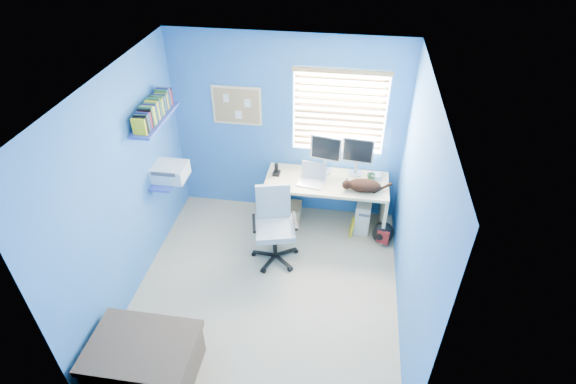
# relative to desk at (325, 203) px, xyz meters

# --- Properties ---
(floor) EXTENTS (3.00, 3.20, 0.00)m
(floor) POSITION_rel_desk_xyz_m (-0.56, -1.26, -0.37)
(floor) COLOR tan
(floor) RESTS_ON ground
(ceiling) EXTENTS (3.00, 3.20, 0.00)m
(ceiling) POSITION_rel_desk_xyz_m (-0.56, -1.26, 2.13)
(ceiling) COLOR white
(ceiling) RESTS_ON wall_back
(wall_back) EXTENTS (3.00, 0.01, 2.50)m
(wall_back) POSITION_rel_desk_xyz_m (-0.56, 0.34, 0.88)
(wall_back) COLOR blue
(wall_back) RESTS_ON ground
(wall_front) EXTENTS (3.00, 0.01, 2.50)m
(wall_front) POSITION_rel_desk_xyz_m (-0.56, -2.86, 0.88)
(wall_front) COLOR blue
(wall_front) RESTS_ON ground
(wall_left) EXTENTS (0.01, 3.20, 2.50)m
(wall_left) POSITION_rel_desk_xyz_m (-2.06, -1.26, 0.88)
(wall_left) COLOR blue
(wall_left) RESTS_ON ground
(wall_right) EXTENTS (0.01, 3.20, 2.50)m
(wall_right) POSITION_rel_desk_xyz_m (0.94, -1.26, 0.88)
(wall_right) COLOR blue
(wall_right) RESTS_ON ground
(desk) EXTENTS (1.58, 0.65, 0.74)m
(desk) POSITION_rel_desk_xyz_m (0.00, 0.00, 0.00)
(desk) COLOR #E0C689
(desk) RESTS_ON floor
(laptop) EXTENTS (0.37, 0.31, 0.22)m
(laptop) POSITION_rel_desk_xyz_m (-0.20, -0.09, 0.48)
(laptop) COLOR silver
(laptop) RESTS_ON desk
(monitor_left) EXTENTS (0.42, 0.19, 0.54)m
(monitor_left) POSITION_rel_desk_xyz_m (-0.05, 0.21, 0.64)
(monitor_left) COLOR silver
(monitor_left) RESTS_ON desk
(monitor_right) EXTENTS (0.41, 0.16, 0.54)m
(monitor_right) POSITION_rel_desk_xyz_m (0.36, 0.21, 0.64)
(monitor_right) COLOR silver
(monitor_right) RESTS_ON desk
(phone) EXTENTS (0.10, 0.11, 0.17)m
(phone) POSITION_rel_desk_xyz_m (-0.66, 0.05, 0.45)
(phone) COLOR black
(phone) RESTS_ON desk
(mug) EXTENTS (0.10, 0.09, 0.10)m
(mug) POSITION_rel_desk_xyz_m (0.56, 0.08, 0.42)
(mug) COLOR #2E613B
(mug) RESTS_ON desk
(cd_spindle) EXTENTS (0.13, 0.13, 0.07)m
(cd_spindle) POSITION_rel_desk_xyz_m (0.62, 0.14, 0.41)
(cd_spindle) COLOR silver
(cd_spindle) RESTS_ON desk
(cat) EXTENTS (0.44, 0.28, 0.15)m
(cat) POSITION_rel_desk_xyz_m (0.47, -0.14, 0.44)
(cat) COLOR black
(cat) RESTS_ON desk
(tower_pc) EXTENTS (0.23, 0.45, 0.45)m
(tower_pc) POSITION_rel_desk_xyz_m (0.52, 0.06, -0.14)
(tower_pc) COLOR beige
(tower_pc) RESTS_ON floor
(drawer_boxes) EXTENTS (0.35, 0.28, 0.27)m
(drawer_boxes) POSITION_rel_desk_xyz_m (-0.51, 0.03, -0.23)
(drawer_boxes) COLOR tan
(drawer_boxes) RESTS_ON floor
(yellow_book) EXTENTS (0.03, 0.17, 0.24)m
(yellow_book) POSITION_rel_desk_xyz_m (0.38, -0.14, -0.25)
(yellow_book) COLOR yellow
(yellow_book) RESTS_ON floor
(backpack) EXTENTS (0.33, 0.28, 0.33)m
(backpack) POSITION_rel_desk_xyz_m (0.78, -0.24, -0.21)
(backpack) COLOR black
(backpack) RESTS_ON floor
(bed_corner) EXTENTS (0.95, 0.68, 0.46)m
(bed_corner) POSITION_rel_desk_xyz_m (-1.50, -2.50, -0.14)
(bed_corner) COLOR brown
(bed_corner) RESTS_ON floor
(office_chair) EXTENTS (0.68, 0.68, 0.96)m
(office_chair) POSITION_rel_desk_xyz_m (-0.56, -0.70, -0.01)
(office_chair) COLOR black
(office_chair) RESTS_ON floor
(window_blinds) EXTENTS (1.15, 0.05, 1.10)m
(window_blinds) POSITION_rel_desk_xyz_m (0.09, 0.31, 1.18)
(window_blinds) COLOR white
(window_blinds) RESTS_ON ground
(corkboard) EXTENTS (0.64, 0.02, 0.52)m
(corkboard) POSITION_rel_desk_xyz_m (-1.21, 0.33, 1.18)
(corkboard) COLOR #E0C689
(corkboard) RESTS_ON ground
(wall_shelves) EXTENTS (0.42, 0.90, 1.05)m
(wall_shelves) POSITION_rel_desk_xyz_m (-1.92, -0.51, 1.06)
(wall_shelves) COLOR #3147AF
(wall_shelves) RESTS_ON ground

